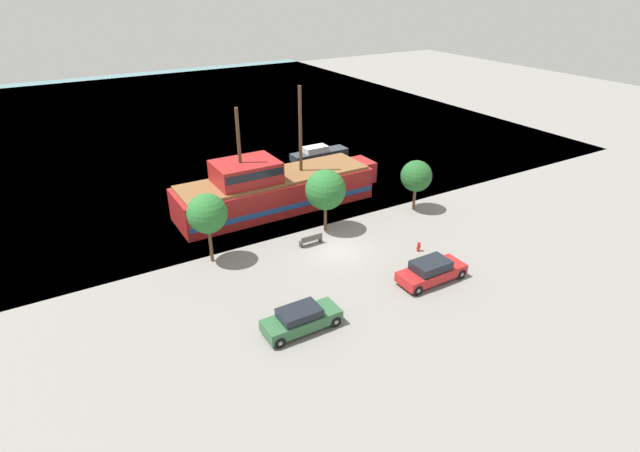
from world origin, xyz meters
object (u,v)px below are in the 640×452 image
(moored_boat_dockside, at_px, (319,153))
(parked_car_curb_mid, at_px, (301,319))
(parked_car_curb_front, at_px, (431,271))
(fire_hydrant, at_px, (419,246))
(bench_promenade_east, at_px, (311,240))
(pirate_ship, at_px, (273,189))

(moored_boat_dockside, bearing_deg, parked_car_curb_mid, -122.49)
(parked_car_curb_front, relative_size, fire_hydrant, 6.25)
(parked_car_curb_front, distance_m, bench_promenade_east, 9.43)
(parked_car_curb_mid, bearing_deg, parked_car_curb_front, 0.40)
(pirate_ship, xyz_separation_m, moored_boat_dockside, (10.10, 9.46, -1.24))
(fire_hydrant, bearing_deg, moored_boat_dockside, 78.80)
(pirate_ship, xyz_separation_m, parked_car_curb_mid, (-6.01, -15.83, -1.04))
(pirate_ship, distance_m, fire_hydrant, 13.65)
(fire_hydrant, xyz_separation_m, bench_promenade_east, (-6.33, 4.86, 0.03))
(parked_car_curb_front, bearing_deg, bench_promenade_east, 117.71)
(fire_hydrant, relative_size, bench_promenade_east, 0.43)
(pirate_ship, height_order, moored_boat_dockside, pirate_ship)
(moored_boat_dockside, bearing_deg, pirate_ship, -136.87)
(pirate_ship, distance_m, parked_car_curb_front, 16.26)
(bench_promenade_east, bearing_deg, parked_car_curb_mid, -123.04)
(parked_car_curb_front, height_order, parked_car_curb_mid, parked_car_curb_front)
(moored_boat_dockside, distance_m, parked_car_curb_front, 25.99)
(moored_boat_dockside, distance_m, parked_car_curb_mid, 29.99)
(moored_boat_dockside, relative_size, fire_hydrant, 8.59)
(parked_car_curb_front, xyz_separation_m, parked_car_curb_mid, (-9.85, -0.07, -0.03))
(bench_promenade_east, bearing_deg, pirate_ship, 85.85)
(parked_car_curb_mid, xyz_separation_m, fire_hydrant, (11.80, 3.55, -0.32))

